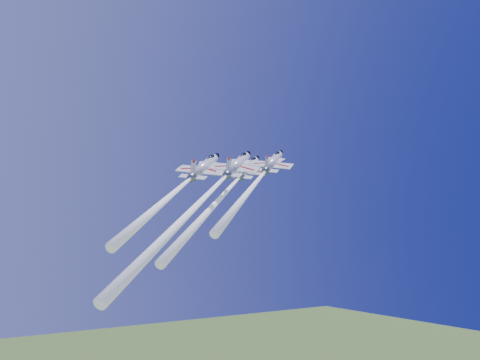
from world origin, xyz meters
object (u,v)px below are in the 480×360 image
jet_lead (223,195)px  jet_slot (201,201)px  jet_left (179,188)px  jet_right (256,182)px

jet_lead → jet_slot: (-11.55, -11.94, -2.13)m
jet_left → jet_right: (10.07, -10.94, 0.86)m
jet_lead → jet_slot: jet_lead is taller
jet_left → jet_right: bearing=2.3°
jet_left → jet_slot: size_ratio=0.76×
jet_left → jet_slot: bearing=-54.8°
jet_right → jet_slot: jet_slot is taller
jet_left → jet_right: jet_left is taller
jet_right → jet_slot: (-14.10, -4.68, -4.16)m
jet_lead → jet_left: jet_lead is taller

